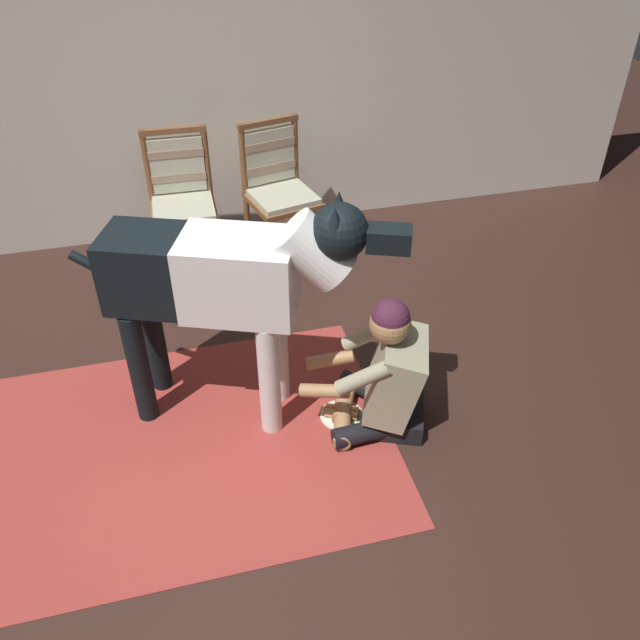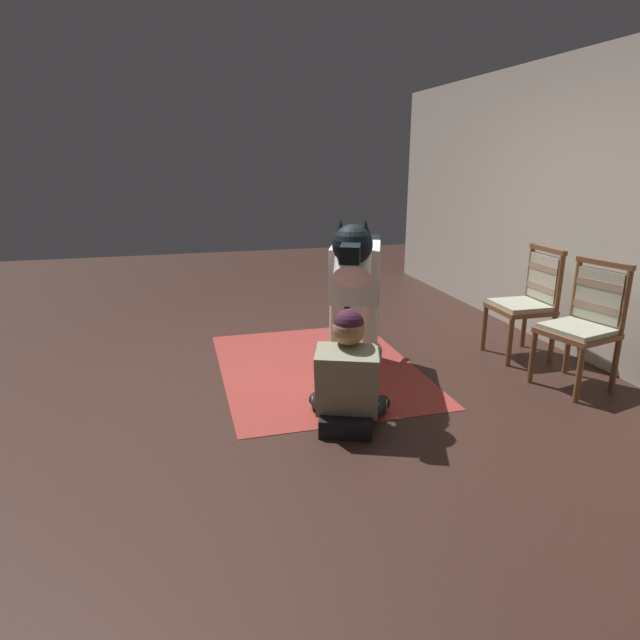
# 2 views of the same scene
# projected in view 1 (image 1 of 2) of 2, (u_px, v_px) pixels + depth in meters

# --- Properties ---
(ground_plane) EXTENTS (12.87, 12.87, 0.00)m
(ground_plane) POSITION_uv_depth(u_px,v_px,m) (243.00, 471.00, 3.39)
(ground_plane) COLOR #352019
(back_wall) EXTENTS (7.43, 0.10, 2.60)m
(back_wall) POSITION_uv_depth(u_px,v_px,m) (170.00, 64.00, 4.62)
(back_wall) COLOR beige
(back_wall) RESTS_ON ground
(area_rug) EXTENTS (2.11, 1.62, 0.01)m
(area_rug) POSITION_uv_depth(u_px,v_px,m) (192.00, 445.00, 3.52)
(area_rug) COLOR #9A352F
(area_rug) RESTS_ON ground
(dining_chair_left_of_pair) EXTENTS (0.47, 0.48, 0.98)m
(dining_chair_left_of_pair) POSITION_uv_depth(u_px,v_px,m) (181.00, 194.00, 4.69)
(dining_chair_left_of_pair) COLOR brown
(dining_chair_left_of_pair) RESTS_ON ground
(dining_chair_right_of_pair) EXTENTS (0.55, 0.55, 0.98)m
(dining_chair_right_of_pair) POSITION_uv_depth(u_px,v_px,m) (278.00, 183.00, 4.83)
(dining_chair_right_of_pair) COLOR brown
(dining_chair_right_of_pair) RESTS_ON ground
(person_sitting_on_floor) EXTENTS (0.73, 0.61, 0.81)m
(person_sitting_on_floor) POSITION_uv_depth(u_px,v_px,m) (385.00, 376.00, 3.48)
(person_sitting_on_floor) COLOR black
(person_sitting_on_floor) RESTS_ON ground
(large_dog) EXTENTS (1.58, 0.76, 1.33)m
(large_dog) POSITION_uv_depth(u_px,v_px,m) (227.00, 281.00, 3.24)
(large_dog) COLOR white
(large_dog) RESTS_ON ground
(hot_dog_on_plate) EXTENTS (0.24, 0.24, 0.06)m
(hot_dog_on_plate) POSITION_uv_depth(u_px,v_px,m) (342.00, 413.00, 3.68)
(hot_dog_on_plate) COLOR silver
(hot_dog_on_plate) RESTS_ON ground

